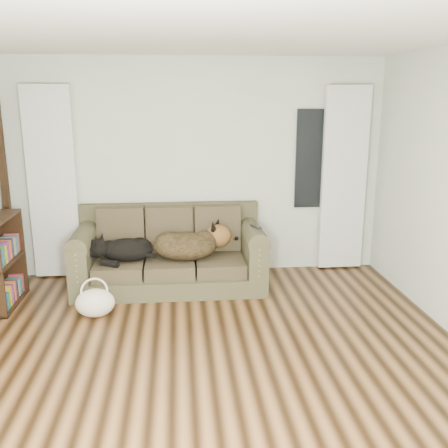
{
  "coord_description": "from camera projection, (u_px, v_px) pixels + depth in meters",
  "views": [
    {
      "loc": [
        -0.24,
        -3.51,
        2.13
      ],
      "look_at": [
        0.24,
        1.6,
        0.83
      ],
      "focal_mm": 40.0,
      "sensor_mm": 36.0,
      "label": 1
    }
  ],
  "objects": [
    {
      "name": "floor",
      "position": [
        212.0,
        376.0,
        3.93
      ],
      "size": [
        5.0,
        5.0,
        0.0
      ],
      "primitive_type": "plane",
      "color": "black",
      "rests_on": "ground"
    },
    {
      "name": "ceiling",
      "position": [
        210.0,
        24.0,
        3.29
      ],
      "size": [
        5.0,
        5.0,
        0.0
      ],
      "primitive_type": "plane",
      "color": "white",
      "rests_on": "ground"
    },
    {
      "name": "wall_back",
      "position": [
        197.0,
        168.0,
        6.02
      ],
      "size": [
        4.5,
        0.04,
        2.6
      ],
      "primitive_type": "cube",
      "color": "beige",
      "rests_on": "ground"
    },
    {
      "name": "curtain_left",
      "position": [
        53.0,
        184.0,
        5.83
      ],
      "size": [
        0.55,
        0.08,
        2.25
      ],
      "primitive_type": "cube",
      "color": "silver",
      "rests_on": "ground"
    },
    {
      "name": "curtain_right",
      "position": [
        344.0,
        179.0,
        6.14
      ],
      "size": [
        0.55,
        0.08,
        2.25
      ],
      "primitive_type": "cube",
      "color": "silver",
      "rests_on": "ground"
    },
    {
      "name": "window_pane",
      "position": [
        316.0,
        159.0,
        6.1
      ],
      "size": [
        0.5,
        0.03,
        1.2
      ],
      "primitive_type": "cube",
      "color": "black",
      "rests_on": "wall_back"
    },
    {
      "name": "sofa",
      "position": [
        170.0,
        249.0,
        5.69
      ],
      "size": [
        2.13,
        0.92,
        0.87
      ],
      "primitive_type": "cube",
      "color": "#2F2D18",
      "rests_on": "floor"
    },
    {
      "name": "dog_black_lab",
      "position": [
        124.0,
        249.0,
        5.58
      ],
      "size": [
        0.61,
        0.44,
        0.25
      ],
      "primitive_type": "ellipsoid",
      "rotation": [
        0.0,
        0.0,
        -0.04
      ],
      "color": "black",
      "rests_on": "sofa"
    },
    {
      "name": "dog_shepherd",
      "position": [
        189.0,
        246.0,
        5.68
      ],
      "size": [
        0.81,
        0.61,
        0.33
      ],
      "primitive_type": "ellipsoid",
      "rotation": [
        0.0,
        0.0,
        3.04
      ],
      "color": "black",
      "rests_on": "sofa"
    },
    {
      "name": "tv_remote",
      "position": [
        256.0,
        226.0,
        5.57
      ],
      "size": [
        0.11,
        0.19,
        0.02
      ],
      "primitive_type": "cube",
      "rotation": [
        0.0,
        0.0,
        0.33
      ],
      "color": "black",
      "rests_on": "sofa"
    },
    {
      "name": "tote_bag",
      "position": [
        95.0,
        301.0,
        4.97
      ],
      "size": [
        0.43,
        0.35,
        0.28
      ],
      "primitive_type": "ellipsoid",
      "rotation": [
        0.0,
        0.0,
        -0.12
      ],
      "color": "beige",
      "rests_on": "floor"
    },
    {
      "name": "bookshelf",
      "position": [
        0.0,
        260.0,
        5.16
      ],
      "size": [
        0.39,
        0.8,
        0.96
      ],
      "primitive_type": "cube",
      "rotation": [
        0.0,
        0.0,
        0.14
      ],
      "color": "black",
      "rests_on": "floor"
    }
  ]
}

